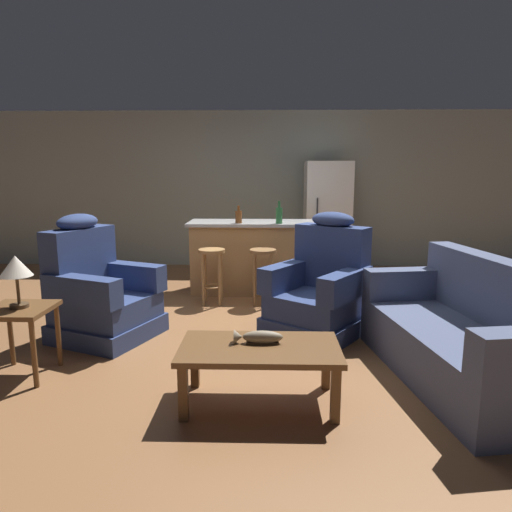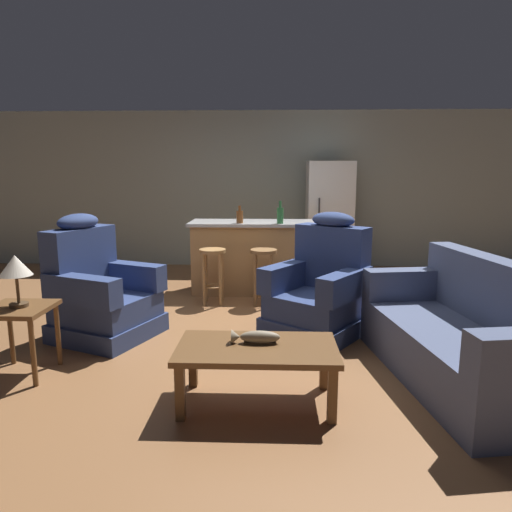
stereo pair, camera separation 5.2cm
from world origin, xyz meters
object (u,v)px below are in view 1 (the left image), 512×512
object	(u,v)px
end_table	(19,320)
bar_stool_middle	(263,266)
recliner_near_lamp	(100,294)
refrigerator	(327,218)
bottle_tall_green	(279,215)
bar_stool_right	(314,267)
couch	(465,337)
bar_stool_left	(212,266)
coffee_table	(260,354)
kitchen_island	(257,256)
recliner_near_island	(320,291)
bottle_short_amber	(239,217)
fish_figurine	(258,337)
table_lamp	(16,269)

from	to	relation	value
end_table	bar_stool_middle	xyz separation A→B (m)	(1.88, 2.05, 0.01)
recliner_near_lamp	refrigerator	world-z (taller)	refrigerator
bottle_tall_green	bar_stool_right	bearing A→B (deg)	-43.34
couch	bar_stool_left	world-z (taller)	couch
coffee_table	kitchen_island	bearing A→B (deg)	91.80
recliner_near_island	bottle_tall_green	xyz separation A→B (m)	(-0.39, 1.35, 0.64)
end_table	bar_stool_left	bearing A→B (deg)	58.44
couch	refrigerator	distance (m)	3.93
coffee_table	end_table	bearing A→B (deg)	168.23
coffee_table	bar_stool_middle	distance (m)	2.44
bottle_tall_green	bottle_short_amber	distance (m)	0.52
bottle_short_amber	bottle_tall_green	bearing A→B (deg)	-2.81
couch	bar_stool_middle	bearing A→B (deg)	-60.27
fish_figurine	refrigerator	bearing A→B (deg)	76.64
refrigerator	fish_figurine	bearing A→B (deg)	-103.36
recliner_near_lamp	kitchen_island	world-z (taller)	recliner_near_lamp
recliner_near_island	coffee_table	bearing A→B (deg)	15.08
kitchen_island	bar_stool_right	xyz separation A→B (m)	(0.71, -0.63, -0.01)
kitchen_island	bottle_tall_green	bearing A→B (deg)	-38.98
bar_stool_left	bottle_short_amber	size ratio (longest dim) A/B	3.01
bar_stool_left	bar_stool_middle	xyz separation A→B (m)	(0.62, 0.00, 0.00)
couch	recliner_near_lamp	bearing A→B (deg)	-23.80
couch	table_lamp	bearing A→B (deg)	-7.91
coffee_table	bottle_short_amber	world-z (taller)	bottle_short_amber
bar_stool_left	bar_stool_right	size ratio (longest dim) A/B	1.00
coffee_table	couch	bearing A→B (deg)	14.97
couch	table_lamp	distance (m)	3.49
coffee_table	recliner_near_lamp	size ratio (longest dim) A/B	0.92
kitchen_island	coffee_table	bearing A→B (deg)	-88.20
bottle_short_amber	recliner_near_lamp	bearing A→B (deg)	-128.82
bar_stool_middle	bottle_short_amber	distance (m)	0.77
end_table	bar_stool_middle	distance (m)	2.78
bottle_tall_green	kitchen_island	bearing A→B (deg)	141.02
end_table	kitchen_island	bearing A→B (deg)	56.31
bottle_tall_green	end_table	bearing A→B (deg)	-130.37
coffee_table	bar_stool_right	bearing A→B (deg)	75.91
recliner_near_island	table_lamp	xyz separation A→B (m)	(-2.45, -1.09, 0.45)
kitchen_island	bar_stool_left	distance (m)	0.82
coffee_table	recliner_near_island	xyz separation A→B (m)	(0.58, 1.49, 0.06)
bar_stool_right	refrigerator	distance (m)	1.91
coffee_table	recliner_near_island	bearing A→B (deg)	68.70
coffee_table	bottle_tall_green	bearing A→B (deg)	86.07
fish_figurine	end_table	bearing A→B (deg)	169.71
couch	recliner_near_island	size ratio (longest dim) A/B	1.67
end_table	kitchen_island	xyz separation A→B (m)	(1.79, 2.68, 0.02)
bottle_tall_green	bottle_short_amber	bearing A→B (deg)	177.19
fish_figurine	bar_stool_left	world-z (taller)	bar_stool_left
bar_stool_right	table_lamp	bearing A→B (deg)	-140.51
bar_stool_right	recliner_near_lamp	bearing A→B (deg)	-152.42
recliner_near_island	bar_stool_middle	bearing A→B (deg)	-111.99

